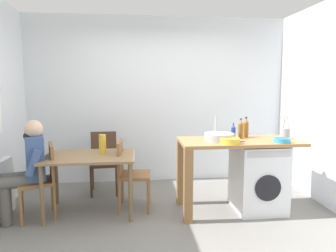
{
  "coord_description": "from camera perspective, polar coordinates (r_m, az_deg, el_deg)",
  "views": [
    {
      "loc": [
        -0.4,
        -3.38,
        1.61
      ],
      "look_at": [
        0.02,
        0.45,
        1.09
      ],
      "focal_mm": 32.99,
      "sensor_mm": 36.0,
      "label": 1
    }
  ],
  "objects": [
    {
      "name": "bottle_tall_green",
      "position": [
        4.04,
        11.96,
        -1.05
      ],
      "size": [
        0.06,
        0.06,
        0.2
      ],
      "color": "navy",
      "rests_on": "kitchen_counter"
    },
    {
      "name": "seated_person",
      "position": [
        4.03,
        -24.5,
        -6.53
      ],
      "size": [
        0.56,
        0.54,
        1.2
      ],
      "rotation": [
        0.0,
        0.0,
        1.88
      ],
      "color": "#595651",
      "rests_on": "ground_plane"
    },
    {
      "name": "sink_basin",
      "position": [
        3.89,
        9.43,
        -1.99
      ],
      "size": [
        0.38,
        0.38,
        0.09
      ],
      "primitive_type": "cylinder",
      "color": "#9EA0A5",
      "rests_on": "kitchen_counter"
    },
    {
      "name": "wall_back",
      "position": [
        5.15,
        -1.82,
        4.76
      ],
      "size": [
        4.6,
        0.1,
        2.7
      ],
      "primitive_type": "cube",
      "color": "silver",
      "rests_on": "ground_plane"
    },
    {
      "name": "kitchen_counter",
      "position": [
        3.95,
        10.09,
        -4.88
      ],
      "size": [
        1.5,
        0.68,
        0.92
      ],
      "color": "#9E7042",
      "rests_on": "ground_plane"
    },
    {
      "name": "washing_machine",
      "position": [
        4.18,
        16.3,
        -9.05
      ],
      "size": [
        0.6,
        0.61,
        0.86
      ],
      "color": "silver",
      "rests_on": "ground_plane"
    },
    {
      "name": "ground_plane",
      "position": [
        3.76,
        0.44,
        -17.67
      ],
      "size": [
        5.46,
        5.46,
        0.0
      ],
      "primitive_type": "plane",
      "color": "slate"
    },
    {
      "name": "vase",
      "position": [
        4.02,
        -12.01,
        -3.26
      ],
      "size": [
        0.09,
        0.09,
        0.24
      ],
      "primitive_type": "cylinder",
      "color": "gold",
      "rests_on": "dining_table"
    },
    {
      "name": "bottle_clear_small",
      "position": [
        4.2,
        14.2,
        -0.36
      ],
      "size": [
        0.07,
        0.07,
        0.27
      ],
      "color": "brown",
      "rests_on": "kitchen_counter"
    },
    {
      "name": "mixing_bowl",
      "position": [
        3.73,
        11.41,
        -2.61
      ],
      "size": [
        0.23,
        0.23,
        0.06
      ],
      "color": "gold",
      "rests_on": "kitchen_counter"
    },
    {
      "name": "tap",
      "position": [
        4.05,
        8.77,
        -0.24
      ],
      "size": [
        0.02,
        0.02,
        0.28
      ],
      "primitive_type": "cylinder",
      "color": "#B2B2B7",
      "rests_on": "kitchen_counter"
    },
    {
      "name": "dining_table",
      "position": [
        3.99,
        -14.22,
        -6.6
      ],
      "size": [
        1.1,
        0.76,
        0.74
      ],
      "color": "olive",
      "rests_on": "ground_plane"
    },
    {
      "name": "chair_opposite",
      "position": [
        4.04,
        -7.28,
        -8.23
      ],
      "size": [
        0.43,
        0.43,
        0.9
      ],
      "rotation": [
        0.0,
        0.0,
        -1.65
      ],
      "color": "olive",
      "rests_on": "ground_plane"
    },
    {
      "name": "scissors",
      "position": [
        3.87,
        12.85,
        -2.75
      ],
      "size": [
        0.15,
        0.06,
        0.01
      ],
      "color": "#B2B2B7",
      "rests_on": "kitchen_counter"
    },
    {
      "name": "colander",
      "position": [
        3.95,
        20.31,
        -2.44
      ],
      "size": [
        0.2,
        0.2,
        0.06
      ],
      "color": "teal",
      "rests_on": "kitchen_counter"
    },
    {
      "name": "utensil_crock",
      "position": [
        4.26,
        20.89,
        -1.22
      ],
      "size": [
        0.11,
        0.11,
        0.3
      ],
      "color": "gray",
      "rests_on": "kitchen_counter"
    },
    {
      "name": "bottle_squat_brown",
      "position": [
        4.11,
        13.27,
        -0.58
      ],
      "size": [
        0.06,
        0.06,
        0.26
      ],
      "color": "brown",
      "rests_on": "kitchen_counter"
    },
    {
      "name": "chair_spare_by_wall",
      "position": [
        4.76,
        -11.75,
        -5.89
      ],
      "size": [
        0.43,
        0.43,
        0.9
      ],
      "rotation": [
        0.0,
        0.0,
        3.22
      ],
      "color": "#4C3323",
      "rests_on": "ground_plane"
    },
    {
      "name": "chair_person_seat",
      "position": [
        4.07,
        -22.08,
        -8.64
      ],
      "size": [
        0.5,
        0.5,
        0.9
      ],
      "rotation": [
        0.0,
        0.0,
        1.88
      ],
      "color": "olive",
      "rests_on": "ground_plane"
    }
  ]
}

